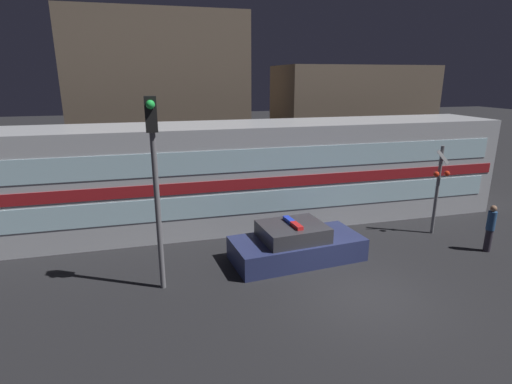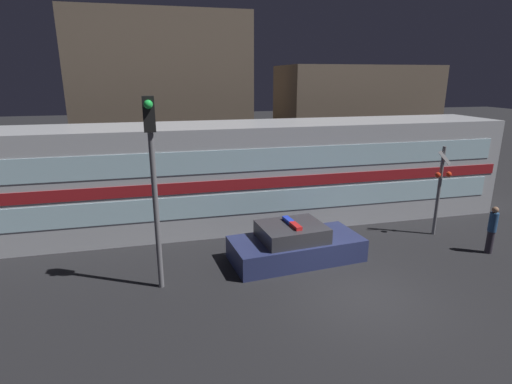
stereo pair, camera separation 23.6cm
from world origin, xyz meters
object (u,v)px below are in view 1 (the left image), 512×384
Objects in this scene: pedestrian at (490,228)px; traffic_light_corner at (155,168)px; crossing_signal_near at (438,186)px; police_car at (296,245)px; train at (222,175)px.

traffic_light_corner reaches higher than pedestrian.
traffic_light_corner is at bearing -171.27° from crossing_signal_near.
crossing_signal_near is (5.91, 0.78, 1.40)m from police_car.
train is 14.06× the size of pedestrian.
police_car is 0.83× the size of traffic_light_corner.
police_car is 6.74m from pedestrian.
crossing_signal_near reaches higher than pedestrian.
traffic_light_corner is (-10.95, 0.32, 2.67)m from pedestrian.
police_car is (1.71, -3.93, -1.52)m from train.
crossing_signal_near is at bearing -22.48° from train.
police_car is at bearing -172.50° from crossing_signal_near.
police_car is at bearing -66.51° from train.
crossing_signal_near is 10.47m from traffic_light_corner.
pedestrian is at bearing -68.87° from crossing_signal_near.
police_car is 2.66× the size of pedestrian.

